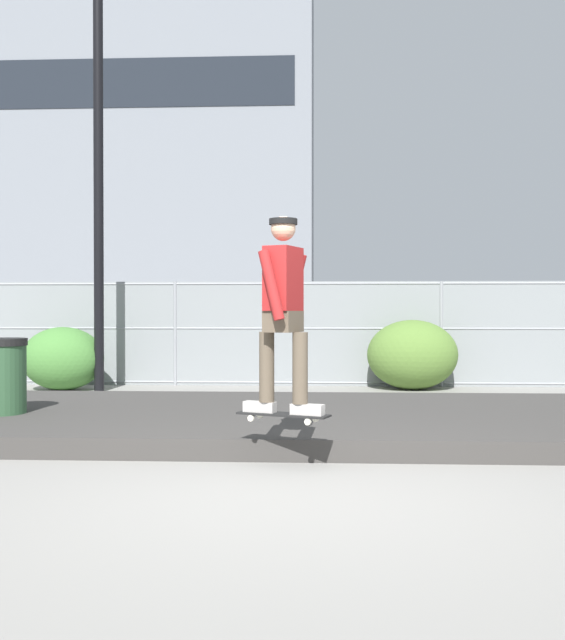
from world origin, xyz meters
The scene contains 12 objects.
ground_plane centered at (0.00, 0.00, 0.00)m, with size 120.00×120.00×0.00m, color gray.
gravel_berm centered at (0.00, 3.02, 0.10)m, with size 10.04×3.81×0.20m, color #3D3A38.
skateboard centered at (-0.08, 0.89, 0.45)m, with size 0.82×0.47×0.07m.
skater centered at (-0.08, 0.89, 1.41)m, with size 0.71×0.62×1.67m.
chain_fence centered at (0.00, 7.73, 0.93)m, with size 23.57×0.06×1.85m.
street_lamp centered at (-3.40, 6.64, 4.58)m, with size 0.44×0.44×7.45m.
parked_car_near centered at (-3.01, 10.98, 0.84)m, with size 4.49×2.12×1.66m.
parked_car_mid centered at (2.38, 10.70, 0.84)m, with size 4.52×2.19×1.66m.
library_building centered at (-10.86, 37.35, 10.43)m, with size 21.29×10.51×20.87m.
shrub_left centered at (-4.07, 6.81, 0.53)m, with size 1.37×1.12×1.06m.
shrub_center centered at (1.79, 7.22, 0.59)m, with size 1.52×1.25×1.18m.
trash_bin centered at (-3.29, 2.62, 0.52)m, with size 0.59×0.59×1.03m.
Camera 1 is at (0.24, -5.37, 1.34)m, focal length 41.65 mm.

